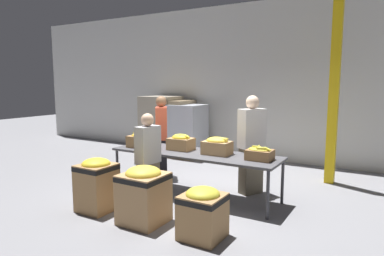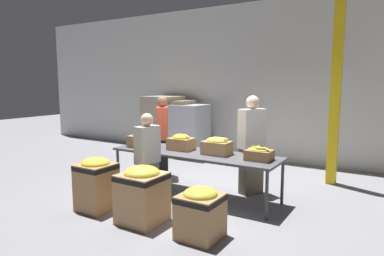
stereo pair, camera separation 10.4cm
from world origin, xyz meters
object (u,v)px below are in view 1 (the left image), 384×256
support_pillar (335,82)px  pallet_stack_1 (161,125)px  donation_bin_2 (203,211)px  volunteer_1 (148,161)px  donation_bin_0 (97,183)px  volunteer_0 (251,145)px  donation_bin_1 (144,193)px  banana_box_1 (181,142)px  sorting_table (194,155)px  banana_box_3 (260,153)px  banana_box_0 (140,140)px  banana_box_2 (217,146)px  pallet_stack_2 (175,127)px  pallet_stack_0 (187,131)px  volunteer_2 (162,137)px

support_pillar → pallet_stack_1: support_pillar is taller
donation_bin_2 → pallet_stack_1: size_ratio=0.42×
volunteer_1 → donation_bin_0: (-0.59, -0.54, -0.31)m
volunteer_0 → donation_bin_1: 2.23m
banana_box_1 → support_pillar: bearing=41.1°
sorting_table → support_pillar: bearing=46.6°
banana_box_1 → support_pillar: 3.19m
banana_box_3 → donation_bin_1: 1.91m
banana_box_1 → donation_bin_1: banana_box_1 is taller
banana_box_0 → banana_box_2: bearing=5.9°
volunteer_0 → volunteer_1: bearing=-9.9°
banana_box_0 → volunteer_0: size_ratio=0.24×
donation_bin_2 → pallet_stack_2: bearing=127.2°
volunteer_1 → donation_bin_2: 1.46m
banana_box_0 → pallet_stack_2: size_ratio=0.29×
pallet_stack_0 → banana_box_1: bearing=-60.9°
support_pillar → donation_bin_1: bearing=-119.8°
support_pillar → pallet_stack_2: 4.46m
pallet_stack_1 → support_pillar: bearing=-8.8°
donation_bin_0 → pallet_stack_2: bearing=107.3°
volunteer_2 → banana_box_3: bearing=39.9°
pallet_stack_2 → banana_box_0: bearing=-68.6°
volunteer_2 → pallet_stack_2: (-1.06, 2.12, -0.11)m
donation_bin_1 → pallet_stack_1: bearing=122.7°
banana_box_1 → pallet_stack_2: pallet_stack_2 is taller
banana_box_0 → volunteer_2: bearing=96.6°
banana_box_0 → pallet_stack_1: 3.28m
volunteer_1 → volunteer_2: (-0.85, 1.55, 0.10)m
pallet_stack_1 → donation_bin_0: bearing=-67.2°
donation_bin_0 → support_pillar: (2.89, 3.43, 1.56)m
donation_bin_1 → pallet_stack_0: size_ratio=0.59×
volunteer_0 → pallet_stack_2: 3.79m
donation_bin_1 → pallet_stack_0: bearing=113.2°
sorting_table → volunteer_0: (0.81, 0.64, 0.14)m
banana_box_3 → volunteer_0: (-0.37, 0.62, -0.01)m
volunteer_1 → banana_box_0: bearing=52.2°
donation_bin_1 → pallet_stack_0: (-1.75, 4.07, 0.25)m
volunteer_1 → pallet_stack_2: 4.14m
banana_box_2 → volunteer_0: 0.70m
volunteer_0 → donation_bin_0: (-1.77, -2.02, -0.43)m
sorting_table → pallet_stack_0: size_ratio=2.17×
pallet_stack_1 → pallet_stack_2: (0.43, 0.06, -0.05)m
banana_box_1 → volunteer_1: size_ratio=0.29×
donation_bin_0 → support_pillar: bearing=49.9°
volunteer_1 → volunteer_2: bearing=35.1°
banana_box_2 → volunteer_0: (0.40, 0.58, -0.05)m
donation_bin_0 → donation_bin_2: (1.88, 0.00, -0.09)m
banana_box_2 → donation_bin_1: bearing=-107.2°
volunteer_0 → pallet_stack_0: volunteer_0 is taller
sorting_table → donation_bin_1: donation_bin_1 is taller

